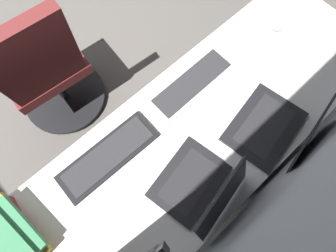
% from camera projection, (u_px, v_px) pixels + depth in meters
% --- Properties ---
extents(floor_plane, '(5.37, 5.37, 0.00)m').
position_uv_depth(floor_plane, '(13.00, 14.00, 2.26)').
color(floor_plane, '#59544F').
extents(wall_back, '(5.08, 0.10, 2.60)m').
position_uv_depth(wall_back, '(319.00, 246.00, 0.48)').
color(wall_back, '#8C939E').
rests_on(wall_back, ground).
extents(desk, '(2.13, 0.62, 0.73)m').
position_uv_depth(desk, '(176.00, 157.00, 1.19)').
color(desk, white).
rests_on(desk, ground).
extents(drawer_pedestal, '(0.40, 0.51, 0.69)m').
position_uv_depth(drawer_pedestal, '(217.00, 139.00, 1.54)').
color(drawer_pedestal, white).
rests_on(drawer_pedestal, ground).
extents(laptop_leftmost, '(0.37, 0.34, 0.23)m').
position_uv_depth(laptop_leftmost, '(281.00, 131.00, 1.10)').
color(laptop_leftmost, black).
rests_on(laptop_leftmost, desk).
extents(laptop_left, '(0.33, 0.32, 0.21)m').
position_uv_depth(laptop_left, '(201.00, 188.00, 1.03)').
color(laptop_left, black).
rests_on(laptop_left, desk).
extents(keyboard_main, '(0.42, 0.14, 0.02)m').
position_uv_depth(keyboard_main, '(192.00, 83.00, 1.22)').
color(keyboard_main, silver).
rests_on(keyboard_main, desk).
extents(keyboard_spare, '(0.42, 0.15, 0.02)m').
position_uv_depth(keyboard_spare, '(108.00, 156.00, 1.11)').
color(keyboard_spare, black).
rests_on(keyboard_spare, desk).
extents(mouse_main, '(0.06, 0.10, 0.03)m').
position_uv_depth(mouse_main, '(272.00, 23.00, 1.32)').
color(mouse_main, silver).
rests_on(mouse_main, desk).
extents(book_stack_near, '(0.24, 0.31, 0.11)m').
position_uv_depth(book_stack_near, '(1.00, 243.00, 0.96)').
color(book_stack_near, '#B2383D').
rests_on(book_stack_near, desk).
extents(office_chair, '(0.56, 0.57, 0.97)m').
position_uv_depth(office_chair, '(46.00, 73.00, 1.56)').
color(office_chair, maroon).
rests_on(office_chair, ground).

